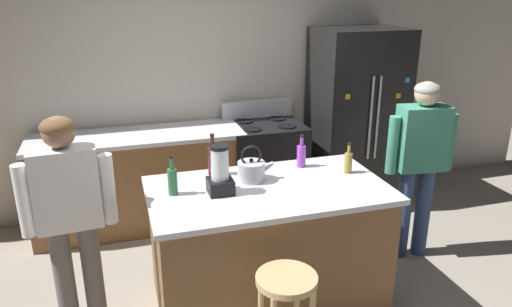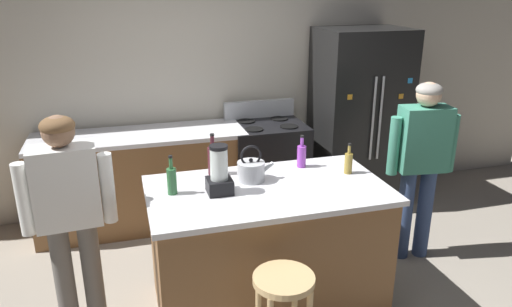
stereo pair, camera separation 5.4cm
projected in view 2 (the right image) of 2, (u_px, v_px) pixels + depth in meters
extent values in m
plane|color=#9E9384|center=(267.00, 301.00, 3.71)|extent=(14.00, 14.00, 0.00)
cube|color=beige|center=(212.00, 79.00, 5.02)|extent=(8.00, 0.10, 2.70)
cube|color=brown|center=(267.00, 249.00, 3.55)|extent=(1.62, 0.87, 0.91)
cube|color=silver|center=(268.00, 190.00, 3.40)|extent=(1.68, 0.93, 0.04)
cube|color=brown|center=(143.00, 182.00, 4.75)|extent=(2.00, 0.64, 0.91)
cube|color=silver|center=(139.00, 136.00, 4.59)|extent=(2.00, 0.64, 0.04)
cube|color=black|center=(359.00, 118.00, 5.14)|extent=(0.90, 0.70, 1.87)
cylinder|color=#B7BABF|center=(373.00, 119.00, 4.76)|extent=(0.02, 0.02, 0.84)
cylinder|color=#B7BABF|center=(380.00, 119.00, 4.78)|extent=(0.02, 0.02, 0.84)
cube|color=#268CD8|center=(396.00, 150.00, 4.97)|extent=(0.05, 0.01, 0.05)
cube|color=orange|center=(350.00, 97.00, 4.63)|extent=(0.05, 0.01, 0.05)
cube|color=#268CD8|center=(410.00, 81.00, 4.75)|extent=(0.05, 0.01, 0.05)
cube|color=orange|center=(401.00, 96.00, 4.78)|extent=(0.05, 0.01, 0.05)
cube|color=black|center=(267.00, 168.00, 5.05)|extent=(0.76, 0.64, 0.95)
cube|color=black|center=(276.00, 184.00, 4.77)|extent=(0.60, 0.01, 0.24)
cube|color=#B7BABF|center=(259.00, 109.00, 5.12)|extent=(0.76, 0.06, 0.18)
cylinder|color=black|center=(254.00, 129.00, 4.70)|extent=(0.18, 0.18, 0.01)
cylinder|color=black|center=(289.00, 126.00, 4.80)|extent=(0.18, 0.18, 0.01)
cylinder|color=black|center=(246.00, 121.00, 4.97)|extent=(0.18, 0.18, 0.01)
cylinder|color=black|center=(279.00, 119.00, 5.07)|extent=(0.18, 0.18, 0.01)
cylinder|color=#66605B|center=(65.00, 281.00, 3.25)|extent=(0.14, 0.14, 0.82)
cylinder|color=#66605B|center=(93.00, 275.00, 3.31)|extent=(0.14, 0.14, 0.82)
cube|color=white|center=(66.00, 186.00, 3.05)|extent=(0.42, 0.25, 0.53)
cylinder|color=white|center=(24.00, 200.00, 2.99)|extent=(0.10, 0.10, 0.48)
cylinder|color=white|center=(108.00, 188.00, 3.15)|extent=(0.10, 0.10, 0.48)
sphere|color=#8C664C|center=(58.00, 131.00, 2.93)|extent=(0.22, 0.22, 0.20)
ellipsoid|color=brown|center=(57.00, 126.00, 2.92)|extent=(0.23, 0.23, 0.12)
cylinder|color=#384C7A|center=(424.00, 213.00, 4.21)|extent=(0.15, 0.15, 0.82)
cylinder|color=#384C7A|center=(405.00, 214.00, 4.18)|extent=(0.15, 0.15, 0.82)
cube|color=#3F8C72|center=(424.00, 139.00, 3.97)|extent=(0.43, 0.27, 0.54)
cylinder|color=#3F8C72|center=(451.00, 143.00, 4.02)|extent=(0.10, 0.10, 0.49)
cylinder|color=#3F8C72|center=(394.00, 146.00, 3.95)|extent=(0.10, 0.10, 0.49)
sphere|color=#D8AD8C|center=(429.00, 94.00, 3.84)|extent=(0.23, 0.23, 0.20)
ellipsoid|color=gray|center=(429.00, 90.00, 3.83)|extent=(0.24, 0.24, 0.12)
cylinder|color=tan|center=(284.00, 280.00, 2.77)|extent=(0.36, 0.36, 0.04)
cube|color=black|center=(220.00, 186.00, 3.29)|extent=(0.17, 0.17, 0.10)
cylinder|color=silver|center=(219.00, 164.00, 3.24)|extent=(0.12, 0.12, 0.22)
cylinder|color=black|center=(218.00, 147.00, 3.20)|extent=(0.12, 0.12, 0.02)
cylinder|color=purple|center=(302.00, 157.00, 3.74)|extent=(0.07, 0.07, 0.17)
cylinder|color=purple|center=(302.00, 142.00, 3.70)|extent=(0.03, 0.03, 0.07)
cylinder|color=black|center=(302.00, 136.00, 3.69)|extent=(0.03, 0.03, 0.02)
cylinder|color=#2D6638|center=(172.00, 181.00, 3.26)|extent=(0.07, 0.07, 0.18)
cylinder|color=#2D6638|center=(171.00, 163.00, 3.21)|extent=(0.03, 0.03, 0.08)
cylinder|color=black|center=(170.00, 157.00, 3.20)|extent=(0.03, 0.03, 0.02)
cylinder|color=#471923|center=(213.00, 161.00, 3.59)|extent=(0.08, 0.08, 0.21)
cylinder|color=#471923|center=(212.00, 142.00, 3.54)|extent=(0.03, 0.03, 0.09)
cylinder|color=black|center=(212.00, 135.00, 3.52)|extent=(0.03, 0.03, 0.02)
cylinder|color=olive|center=(348.00, 164.00, 3.62)|extent=(0.06, 0.06, 0.15)
cylinder|color=olive|center=(349.00, 150.00, 3.58)|extent=(0.02, 0.02, 0.07)
cylinder|color=black|center=(350.00, 144.00, 3.57)|extent=(0.03, 0.03, 0.02)
cylinder|color=#B7BABF|center=(251.00, 171.00, 3.49)|extent=(0.20, 0.20, 0.14)
sphere|color=black|center=(251.00, 160.00, 3.46)|extent=(0.03, 0.03, 0.03)
cylinder|color=#B7BABF|center=(268.00, 167.00, 3.52)|extent=(0.09, 0.03, 0.08)
torus|color=black|center=(251.00, 156.00, 3.45)|extent=(0.16, 0.02, 0.16)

